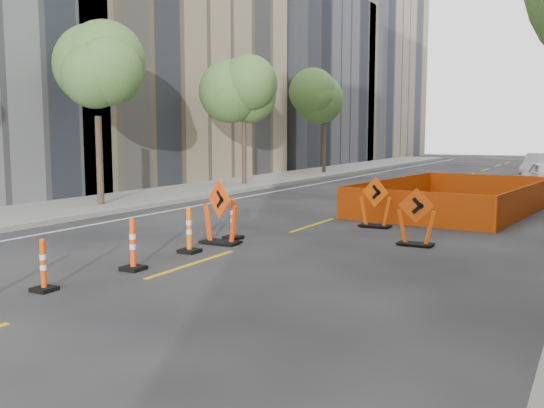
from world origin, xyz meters
The scene contains 16 objects.
ground_plane centered at (0.00, 0.00, 0.00)m, with size 140.00×140.00×0.00m, color black.
sidewalk_left centered at (-9.00, 12.00, 0.07)m, with size 4.00×90.00×0.15m, color gray.
bld_left_d centered at (-17.00, 39.20, 7.00)m, with size 12.00×16.00×14.00m, color #4C4C51.
bld_left_e centered at (-17.00, 55.60, 10.00)m, with size 12.00×20.00×20.00m, color gray.
tree_l_b centered at (-8.40, 10.00, 4.53)m, with size 2.80×2.80×5.95m.
tree_l_c centered at (-8.40, 20.00, 4.53)m, with size 2.80×2.80×5.95m.
tree_l_d centered at (-8.40, 30.00, 4.53)m, with size 2.80×2.80×5.95m.
channelizer_3 centered at (-0.99, 1.01, 0.46)m, with size 0.36×0.36×0.92m, color #DC3E09, non-canonical shape.
channelizer_4 centered at (-0.71, 2.97, 0.52)m, with size 0.41×0.41×1.05m, color #FF400A, non-canonical shape.
channelizer_5 centered at (-0.78, 4.94, 0.53)m, with size 0.42×0.42×1.07m, color #FF5D0A, non-canonical shape.
channelizer_6 centered at (-0.84, 6.91, 0.54)m, with size 0.42×0.42×1.07m, color #FF4C0A, non-canonical shape.
chevron_sign_left centered at (-0.76, 6.20, 0.79)m, with size 1.06×0.63×1.59m, color #EF400A, non-canonical shape.
chevron_sign_center centered at (1.73, 10.52, 0.73)m, with size 0.98×0.59×1.46m, color #FF570A, non-canonical shape.
chevron_sign_right centered at (3.52, 8.27, 0.70)m, with size 0.94×0.56×1.40m, color #E54709, non-canonical shape.
safety_fence centered at (2.97, 15.41, 0.51)m, with size 4.83×8.23×1.03m, color #DD540B, non-canonical shape.
parked_car_mid centered at (4.70, 28.82, 0.80)m, with size 1.70×4.89×1.61m, color #B3B2B8.
Camera 1 is at (7.36, -6.09, 2.74)m, focal length 40.00 mm.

